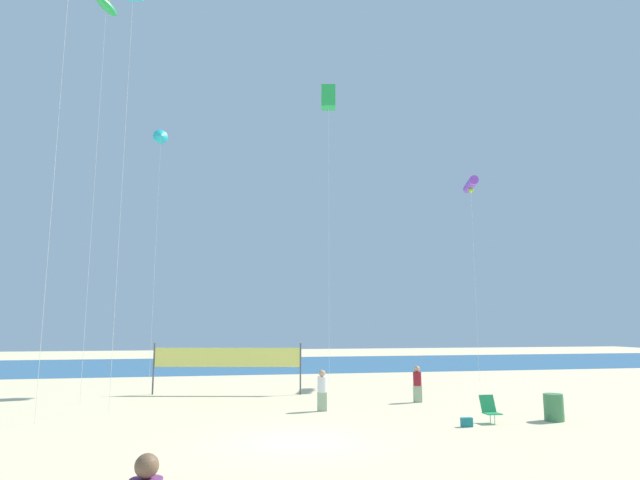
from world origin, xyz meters
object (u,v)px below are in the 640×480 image
object	(u,v)px
beachgoer_white_shirt	(322,389)
kite_green_inflatable	(106,8)
folding_beach_chair	(490,408)
beachgoer_maroon_shirt	(417,383)
kite_green_box	(329,98)
kite_violet_tube	(471,185)
volleyball_net	(227,360)
trash_barrel	(554,407)
beach_handbag	(467,422)
kite_cyan_delta	(161,137)

from	to	relation	value
beachgoer_white_shirt	kite_green_inflatable	world-z (taller)	kite_green_inflatable
beachgoer_white_shirt	folding_beach_chair	world-z (taller)	beachgoer_white_shirt
beachgoer_maroon_shirt	kite_green_box	xyz separation A→B (m)	(-2.09, 8.00, 16.13)
beachgoer_white_shirt	kite_violet_tube	size ratio (longest dim) A/B	0.13
volleyball_net	kite_green_inflatable	world-z (taller)	kite_green_inflatable
trash_barrel	volleyball_net	world-z (taller)	volleyball_net
beach_handbag	kite_green_box	world-z (taller)	kite_green_box
trash_barrel	volleyball_net	distance (m)	14.46
volleyball_net	kite_green_box	size ratio (longest dim) A/B	0.39
folding_beach_chair	kite_green_box	xyz separation A→B (m)	(-2.65, 13.10, 16.48)
trash_barrel	kite_green_box	distance (m)	21.72
beachgoer_maroon_shirt	volleyball_net	bearing A→B (deg)	-151.93
beachgoer_maroon_shirt	kite_green_inflatable	xyz separation A→B (m)	(-13.99, 2.38, 17.14)
kite_cyan_delta	kite_violet_tube	bearing A→B (deg)	-12.42
beachgoer_maroon_shirt	trash_barrel	xyz separation A→B (m)	(2.88, -5.24, -0.36)
folding_beach_chair	beachgoer_maroon_shirt	bearing A→B (deg)	69.96
volleyball_net	kite_green_inflatable	xyz separation A→B (m)	(-6.09, -1.93, 16.33)
beachgoer_maroon_shirt	beachgoer_white_shirt	xyz separation A→B (m)	(-4.48, -1.53, 0.01)
folding_beach_chair	volleyball_net	xyz separation A→B (m)	(-8.46, 9.42, 1.16)
kite_violet_tube	kite_green_inflatable	bearing A→B (deg)	-166.36
folding_beach_chair	kite_violet_tube	distance (m)	17.99
beachgoer_white_shirt	folding_beach_chair	distance (m)	6.19
beach_handbag	kite_green_inflatable	world-z (taller)	kite_green_inflatable
beachgoer_white_shirt	beach_handbag	distance (m)	5.73
trash_barrel	kite_green_inflatable	world-z (taller)	kite_green_inflatable
volleyball_net	beach_handbag	world-z (taller)	volleyball_net
kite_green_inflatable	beachgoer_white_shirt	bearing A→B (deg)	-22.35
beachgoer_white_shirt	kite_green_box	size ratio (longest dim) A/B	0.09
folding_beach_chair	kite_cyan_delta	distance (m)	25.50
trash_barrel	kite_green_box	world-z (taller)	kite_green_box
kite_green_inflatable	beach_handbag	bearing A→B (deg)	-30.93
beachgoer_white_shirt	trash_barrel	xyz separation A→B (m)	(7.36, -3.72, -0.37)
volleyball_net	folding_beach_chair	bearing A→B (deg)	-48.06
beachgoer_maroon_shirt	kite_violet_tube	size ratio (longest dim) A/B	0.13
folding_beach_chair	trash_barrel	distance (m)	2.32
volleyball_net	kite_cyan_delta	xyz separation A→B (m)	(-4.23, 7.26, 13.36)
kite_violet_tube	kite_green_box	world-z (taller)	kite_green_box
trash_barrel	kite_cyan_delta	size ratio (longest dim) A/B	0.06
beach_handbag	kite_cyan_delta	world-z (taller)	kite_cyan_delta
kite_green_inflatable	kite_violet_tube	distance (m)	22.22
volleyball_net	kite_green_inflatable	distance (m)	17.53
beachgoer_white_shirt	volleyball_net	world-z (taller)	volleyball_net
beachgoer_white_shirt	kite_violet_tube	world-z (taller)	kite_violet_tube
folding_beach_chair	volleyball_net	bearing A→B (deg)	105.67
beach_handbag	kite_violet_tube	bearing A→B (deg)	60.74
folding_beach_chair	trash_barrel	world-z (taller)	trash_barrel
beachgoer_white_shirt	folding_beach_chair	bearing A→B (deg)	-33.14
beachgoer_maroon_shirt	beach_handbag	bearing A→B (deg)	-39.12
volleyball_net	kite_cyan_delta	size ratio (longest dim) A/B	0.45
folding_beach_chair	kite_green_box	world-z (taller)	kite_green_box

